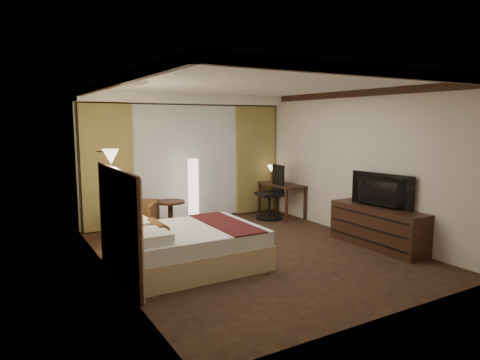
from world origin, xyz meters
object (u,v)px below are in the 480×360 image
bed (190,247)px  television (378,188)px  dresser (377,227)px  side_table (171,216)px  office_chair (269,192)px  desk (282,200)px  floor_lamp (193,192)px  armchair (134,219)px

bed → television: (3.15, -0.69, 0.73)m
bed → television: 3.31m
bed → dresser: size_ratio=1.13×
side_table → dresser: size_ratio=0.34×
office_chair → dresser: 2.73m
desk → television: bearing=-89.6°
floor_lamp → desk: 2.06m
desk → office_chair: size_ratio=0.96×
bed → floor_lamp: 2.64m
floor_lamp → side_table: bearing=-152.8°
dresser → television: television is taller
bed → side_table: side_table is taller
floor_lamp → armchair: bearing=-158.1°
desk → office_chair: (-0.37, -0.05, 0.22)m
desk → bed: bearing=-146.9°
bed → armchair: bearing=99.8°
armchair → dresser: armchair is taller
bed → side_table: (0.48, 2.03, 0.01)m
floor_lamp → office_chair: (1.65, -0.36, -0.10)m
armchair → dresser: 4.28m
floor_lamp → bed: bearing=-115.4°
television → floor_lamp: bearing=24.6°
bed → desk: 3.74m
side_table → television: size_ratio=0.53×
armchair → television: 4.30m
armchair → side_table: 0.84m
dresser → side_table: bearing=134.8°
floor_lamp → dresser: (2.07, -3.04, -0.35)m
desk → television: 2.81m
floor_lamp → television: size_ratio=1.20×
dresser → television: bearing=180.0°
bed → office_chair: size_ratio=1.68×
desk → floor_lamp: bearing=171.2°
floor_lamp → desk: bearing=-8.8°
office_chair → television: 2.74m
desk → dresser: desk is taller
bed → office_chair: (2.76, 1.99, 0.30)m
bed → dresser: dresser is taller
floor_lamp → desk: floor_lamp is taller
armchair → desk: size_ratio=0.69×
bed → television: size_ratio=1.73×
office_chair → side_table: bearing=-175.5°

